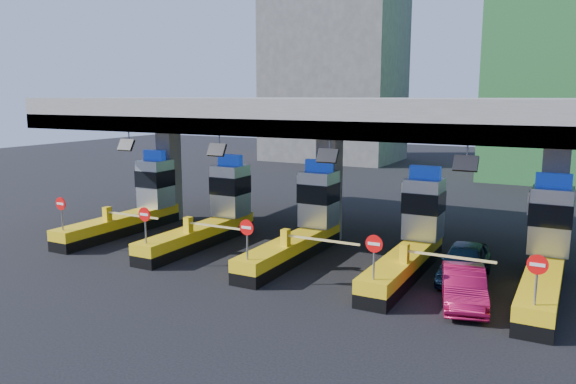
% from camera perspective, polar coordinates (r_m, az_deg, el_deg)
% --- Properties ---
extents(ground, '(120.00, 120.00, 0.00)m').
position_cam_1_polar(ground, '(25.55, 1.39, -6.40)').
color(ground, black).
rests_on(ground, ground).
extents(toll_canopy, '(28.00, 12.09, 7.00)m').
position_cam_1_polar(toll_canopy, '(27.16, 4.18, 7.67)').
color(toll_canopy, slate).
rests_on(toll_canopy, ground).
extents(toll_lane_far_left, '(4.43, 8.00, 4.16)m').
position_cam_1_polar(toll_lane_far_left, '(31.08, -15.09, -1.17)').
color(toll_lane_far_left, black).
rests_on(toll_lane_far_left, ground).
extents(toll_lane_left, '(4.43, 8.00, 4.16)m').
position_cam_1_polar(toll_lane_left, '(27.95, -7.55, -2.12)').
color(toll_lane_left, black).
rests_on(toll_lane_left, ground).
extents(toll_lane_center, '(4.43, 8.00, 4.16)m').
position_cam_1_polar(toll_lane_center, '(25.44, 1.69, -3.23)').
color(toll_lane_center, black).
rests_on(toll_lane_center, ground).
extents(toll_lane_right, '(4.43, 8.00, 4.16)m').
position_cam_1_polar(toll_lane_right, '(23.72, 12.62, -4.42)').
color(toll_lane_right, black).
rests_on(toll_lane_right, ground).
extents(toll_lane_far_right, '(4.43, 8.00, 4.16)m').
position_cam_1_polar(toll_lane_far_right, '(22.99, 24.77, -5.56)').
color(toll_lane_far_right, black).
rests_on(toll_lane_far_right, ground).
extents(bg_building_concrete, '(14.00, 10.00, 18.00)m').
position_cam_1_polar(bg_building_concrete, '(63.13, 4.72, 11.45)').
color(bg_building_concrete, '#4C4C49').
rests_on(bg_building_concrete, ground).
extents(van, '(1.86, 4.29, 1.44)m').
position_cam_1_polar(van, '(23.05, 17.50, -6.80)').
color(van, black).
rests_on(van, ground).
extents(red_car, '(2.30, 4.17, 1.30)m').
position_cam_1_polar(red_car, '(20.43, 17.43, -9.14)').
color(red_car, maroon).
rests_on(red_car, ground).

